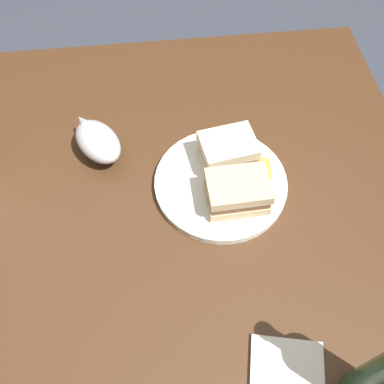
{
  "coord_description": "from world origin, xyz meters",
  "views": [
    {
      "loc": [
        -0.01,
        0.39,
        1.39
      ],
      "look_at": [
        -0.06,
        -0.03,
        0.73
      ],
      "focal_mm": 39.95,
      "sensor_mm": 36.0,
      "label": 1
    }
  ],
  "objects_px": {
    "plate": "(221,183)",
    "sandwich_half_left": "(237,192)",
    "gravy_boat": "(98,141)",
    "napkin": "(287,369)",
    "sandwich_half_right": "(228,151)"
  },
  "relations": [
    {
      "from": "plate",
      "to": "sandwich_half_left",
      "type": "relative_size",
      "value": 2.25
    },
    {
      "from": "sandwich_half_left",
      "to": "gravy_boat",
      "type": "xyz_separation_m",
      "value": [
        0.25,
        -0.15,
        -0.0
      ]
    },
    {
      "from": "plate",
      "to": "napkin",
      "type": "distance_m",
      "value": 0.34
    },
    {
      "from": "sandwich_half_right",
      "to": "gravy_boat",
      "type": "distance_m",
      "value": 0.25
    },
    {
      "from": "napkin",
      "to": "sandwich_half_left",
      "type": "bearing_deg",
      "value": -84.47
    },
    {
      "from": "plate",
      "to": "sandwich_half_right",
      "type": "distance_m",
      "value": 0.06
    },
    {
      "from": "plate",
      "to": "sandwich_half_right",
      "type": "relative_size",
      "value": 2.23
    },
    {
      "from": "sandwich_half_right",
      "to": "gravy_boat",
      "type": "xyz_separation_m",
      "value": [
        0.25,
        -0.05,
        -0.0
      ]
    },
    {
      "from": "gravy_boat",
      "to": "napkin",
      "type": "bearing_deg",
      "value": 122.16
    },
    {
      "from": "napkin",
      "to": "gravy_boat",
      "type": "bearing_deg",
      "value": -57.84
    },
    {
      "from": "sandwich_half_left",
      "to": "napkin",
      "type": "xyz_separation_m",
      "value": [
        -0.03,
        0.3,
        -0.04
      ]
    },
    {
      "from": "plate",
      "to": "gravy_boat",
      "type": "distance_m",
      "value": 0.25
    },
    {
      "from": "sandwich_half_left",
      "to": "sandwich_half_right",
      "type": "height_order",
      "value": "same"
    },
    {
      "from": "gravy_boat",
      "to": "plate",
      "type": "bearing_deg",
      "value": 156.06
    },
    {
      "from": "sandwich_half_left",
      "to": "napkin",
      "type": "relative_size",
      "value": 1.02
    }
  ]
}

